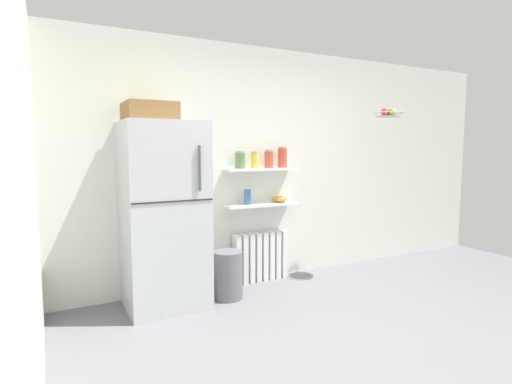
# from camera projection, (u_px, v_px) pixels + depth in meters

# --- Properties ---
(ground_plane) EXTENTS (7.04, 7.04, 0.00)m
(ground_plane) POSITION_uv_depth(u_px,v_px,m) (343.00, 328.00, 3.39)
(ground_plane) COLOR slate
(back_wall) EXTENTS (7.04, 0.10, 2.60)m
(back_wall) POSITION_uv_depth(u_px,v_px,m) (256.00, 165.00, 4.62)
(back_wall) COLOR silver
(back_wall) RESTS_ON ground_plane
(side_wall_left) EXTENTS (0.10, 4.80, 2.60)m
(side_wall_left) POSITION_uv_depth(u_px,v_px,m) (23.00, 182.00, 2.30)
(side_wall_left) COLOR silver
(side_wall_left) RESTS_ON ground_plane
(refrigerator) EXTENTS (0.73, 0.68, 1.90)m
(refrigerator) POSITION_uv_depth(u_px,v_px,m) (164.00, 212.00, 3.79)
(refrigerator) COLOR #B7BABF
(refrigerator) RESTS_ON ground_plane
(radiator) EXTENTS (0.65, 0.12, 0.55)m
(radiator) POSITION_uv_depth(u_px,v_px,m) (261.00, 257.00, 4.60)
(radiator) COLOR white
(radiator) RESTS_ON ground_plane
(wall_shelf_lower) EXTENTS (0.84, 0.22, 0.02)m
(wall_shelf_lower) POSITION_uv_depth(u_px,v_px,m) (262.00, 205.00, 4.51)
(wall_shelf_lower) COLOR white
(wall_shelf_upper) EXTENTS (0.84, 0.22, 0.02)m
(wall_shelf_upper) POSITION_uv_depth(u_px,v_px,m) (262.00, 169.00, 4.47)
(wall_shelf_upper) COLOR white
(storage_jar_0) EXTENTS (0.11, 0.11, 0.18)m
(storage_jar_0) POSITION_uv_depth(u_px,v_px,m) (240.00, 160.00, 4.34)
(storage_jar_0) COLOR #5B7F4C
(storage_jar_0) RESTS_ON wall_shelf_upper
(storage_jar_1) EXTENTS (0.09, 0.09, 0.18)m
(storage_jar_1) POSITION_uv_depth(u_px,v_px,m) (255.00, 160.00, 4.42)
(storage_jar_1) COLOR yellow
(storage_jar_1) RESTS_ON wall_shelf_upper
(storage_jar_2) EXTENTS (0.10, 0.10, 0.20)m
(storage_jar_2) POSITION_uv_depth(u_px,v_px,m) (269.00, 159.00, 4.50)
(storage_jar_2) COLOR #C64C38
(storage_jar_2) RESTS_ON wall_shelf_upper
(storage_jar_3) EXTENTS (0.10, 0.10, 0.23)m
(storage_jar_3) POSITION_uv_depth(u_px,v_px,m) (283.00, 157.00, 4.58)
(storage_jar_3) COLOR #C64C38
(storage_jar_3) RESTS_ON wall_shelf_upper
(vase) EXTENTS (0.07, 0.07, 0.17)m
(vase) POSITION_uv_depth(u_px,v_px,m) (247.00, 197.00, 4.42)
(vase) COLOR #38609E
(vase) RESTS_ON wall_shelf_lower
(shelf_bowl) EXTENTS (0.16, 0.16, 0.07)m
(shelf_bowl) POSITION_uv_depth(u_px,v_px,m) (280.00, 199.00, 4.62)
(shelf_bowl) COLOR orange
(shelf_bowl) RESTS_ON wall_shelf_lower
(trash_bin) EXTENTS (0.29, 0.29, 0.48)m
(trash_bin) POSITION_uv_depth(u_px,v_px,m) (228.00, 275.00, 4.05)
(trash_bin) COLOR slate
(trash_bin) RESTS_ON ground_plane
(hanging_fruit_basket) EXTENTS (0.34, 0.34, 0.10)m
(hanging_fruit_basket) POSITION_uv_depth(u_px,v_px,m) (389.00, 113.00, 4.61)
(hanging_fruit_basket) COLOR #B2B2B7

